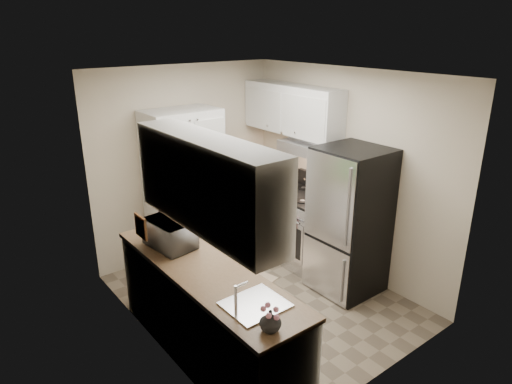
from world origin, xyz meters
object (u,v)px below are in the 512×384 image
wine_bottle (161,223)px  pantry_cabinet (185,189)px  toaster_oven (266,171)px  electric_range (302,227)px  refrigerator (349,221)px  microwave (170,233)px

wine_bottle → pantry_cabinet: bearing=48.7°
wine_bottle → toaster_oven: (1.99, 0.76, -0.03)m
electric_range → refrigerator: 0.88m
refrigerator → toaster_oven: 1.61m
refrigerator → toaster_oven: bearing=87.4°
refrigerator → wine_bottle: (-1.92, 0.84, 0.21)m
microwave → pantry_cabinet: bearing=-42.1°
pantry_cabinet → microwave: (-0.82, -1.18, 0.06)m
microwave → electric_range: bearing=-90.0°
microwave → toaster_oven: microwave is taller
refrigerator → toaster_oven: refrigerator is taller
refrigerator → wine_bottle: 2.10m
pantry_cabinet → toaster_oven: pantry_cabinet is taller
pantry_cabinet → electric_range: pantry_cabinet is taller
electric_range → refrigerator: bearing=-92.5°
microwave → wine_bottle: size_ratio=1.79×
pantry_cabinet → microwave: bearing=-124.9°
microwave → wine_bottle: bearing=-15.3°
electric_range → refrigerator: size_ratio=0.66×
pantry_cabinet → electric_range: 1.58m
wine_bottle → toaster_oven: 2.13m
microwave → toaster_oven: (2.03, 1.05, -0.02)m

